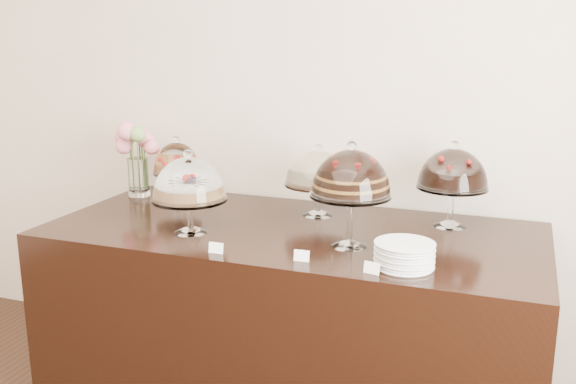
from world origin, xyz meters
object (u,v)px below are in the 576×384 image
(cake_stand_cheesecake, at_px, (318,171))
(cake_stand_fruit_tart, at_px, (177,161))
(flower_vase, at_px, (136,150))
(cake_stand_sugar_sponge, at_px, (189,182))
(cake_stand_choco_layer, at_px, (351,177))
(cake_stand_dark_choco, at_px, (453,172))
(display_counter, at_px, (292,320))
(plate_stack, at_px, (404,255))

(cake_stand_cheesecake, bearing_deg, cake_stand_fruit_tart, 177.58)
(cake_stand_fruit_tart, xyz_separation_m, flower_vase, (-0.25, 0.01, 0.04))
(cake_stand_sugar_sponge, height_order, cake_stand_cheesecake, cake_stand_sugar_sponge)
(cake_stand_choco_layer, relative_size, cake_stand_dark_choco, 1.12)
(cake_stand_choco_layer, height_order, cake_stand_fruit_tart, cake_stand_choco_layer)
(cake_stand_sugar_sponge, distance_m, cake_stand_fruit_tart, 0.60)
(cake_stand_cheesecake, relative_size, cake_stand_fruit_tart, 1.03)
(display_counter, bearing_deg, flower_vase, 163.76)
(display_counter, distance_m, plate_stack, 0.82)
(cake_stand_sugar_sponge, distance_m, cake_stand_dark_choco, 1.17)
(cake_stand_choco_layer, height_order, plate_stack, cake_stand_choco_layer)
(cake_stand_fruit_tart, height_order, plate_stack, cake_stand_fruit_tart)
(cake_stand_cheesecake, height_order, cake_stand_fruit_tart, cake_stand_cheesecake)
(cake_stand_cheesecake, xyz_separation_m, cake_stand_fruit_tart, (-0.79, 0.03, -0.01))
(cake_stand_fruit_tart, bearing_deg, cake_stand_choco_layer, -22.44)
(cake_stand_fruit_tart, bearing_deg, cake_stand_cheesecake, -2.42)
(cake_stand_fruit_tart, xyz_separation_m, plate_stack, (1.31, -0.60, -0.16))
(cake_stand_cheesecake, distance_m, flower_vase, 1.04)
(cake_stand_choco_layer, xyz_separation_m, flower_vase, (-1.30, 0.44, -0.05))
(flower_vase, bearing_deg, cake_stand_choco_layer, -18.75)
(cake_stand_sugar_sponge, height_order, plate_stack, cake_stand_sugar_sponge)
(cake_stand_fruit_tart, relative_size, plate_stack, 1.54)
(cake_stand_dark_choco, xyz_separation_m, flower_vase, (-1.66, 0.01, -0.01))
(cake_stand_choco_layer, height_order, cake_stand_dark_choco, cake_stand_choco_layer)
(flower_vase, bearing_deg, cake_stand_dark_choco, -0.28)
(cake_stand_cheesecake, bearing_deg, plate_stack, -47.43)
(cake_stand_choco_layer, relative_size, plate_stack, 1.99)
(cake_stand_dark_choco, bearing_deg, cake_stand_fruit_tart, -179.97)
(cake_stand_dark_choco, bearing_deg, plate_stack, -99.44)
(cake_stand_choco_layer, distance_m, cake_stand_cheesecake, 0.49)
(display_counter, relative_size, flower_vase, 5.36)
(cake_stand_dark_choco, bearing_deg, cake_stand_cheesecake, -176.87)
(plate_stack, bearing_deg, cake_stand_cheesecake, 132.57)
(display_counter, height_order, cake_stand_sugar_sponge, cake_stand_sugar_sponge)
(display_counter, height_order, plate_stack, plate_stack)
(cake_stand_choco_layer, distance_m, cake_stand_dark_choco, 0.56)
(display_counter, relative_size, cake_stand_cheesecake, 6.30)
(cake_stand_dark_choco, height_order, plate_stack, cake_stand_dark_choco)
(display_counter, relative_size, cake_stand_dark_choco, 5.60)
(flower_vase, bearing_deg, cake_stand_cheesecake, -2.32)
(display_counter, bearing_deg, cake_stand_choco_layer, -26.37)
(cake_stand_sugar_sponge, bearing_deg, plate_stack, -6.41)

